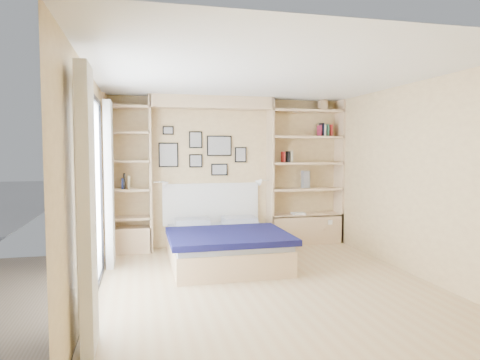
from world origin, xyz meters
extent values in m
plane|color=tan|center=(0.00, 0.00, 0.00)|extent=(4.50, 4.50, 0.00)
plane|color=#E4C486|center=(0.00, 2.25, 1.25)|extent=(4.00, 0.00, 4.00)
plane|color=#E4C486|center=(0.00, -2.25, 1.25)|extent=(4.00, 0.00, 4.00)
plane|color=#E4C486|center=(-2.00, 0.00, 1.25)|extent=(0.00, 4.50, 4.50)
plane|color=#E4C486|center=(2.00, 0.00, 1.25)|extent=(0.00, 4.50, 4.50)
plane|color=white|center=(0.00, 0.00, 2.50)|extent=(4.50, 4.50, 0.00)
cube|color=beige|center=(-1.30, 2.08, 1.25)|extent=(0.04, 0.35, 2.50)
cube|color=beige|center=(0.70, 2.08, 1.25)|extent=(0.04, 0.35, 2.50)
cube|color=beige|center=(-0.30, 2.08, 2.40)|extent=(2.00, 0.35, 0.20)
cube|color=beige|center=(1.98, 2.08, 1.25)|extent=(0.04, 0.35, 2.50)
cube|color=beige|center=(-1.98, 2.08, 1.25)|extent=(0.04, 0.35, 2.50)
cube|color=beige|center=(1.35, 2.08, 0.25)|extent=(1.30, 0.35, 0.50)
cube|color=beige|center=(-1.65, 2.08, 0.20)|extent=(0.70, 0.35, 0.40)
cube|color=black|center=(-1.97, 0.00, 2.23)|extent=(0.04, 2.08, 0.06)
cube|color=black|center=(-1.97, 0.00, 0.03)|extent=(0.04, 2.08, 0.06)
cube|color=black|center=(-1.97, -1.02, 1.10)|extent=(0.04, 0.06, 2.20)
cube|color=black|center=(-1.97, 1.02, 1.10)|extent=(0.04, 0.06, 2.20)
cube|color=silver|center=(-1.98, 0.00, 1.12)|extent=(0.01, 2.00, 2.20)
cube|color=white|center=(-1.88, -1.30, 1.15)|extent=(0.10, 0.45, 2.30)
cube|color=white|center=(-1.88, 1.30, 1.15)|extent=(0.10, 0.45, 2.30)
cube|color=beige|center=(1.35, 2.08, 0.50)|extent=(1.30, 0.35, 0.04)
cube|color=beige|center=(1.35, 2.08, 0.95)|extent=(1.30, 0.35, 0.04)
cube|color=beige|center=(1.35, 2.08, 1.40)|extent=(1.30, 0.35, 0.04)
cube|color=beige|center=(1.35, 2.08, 1.85)|extent=(1.30, 0.35, 0.04)
cube|color=beige|center=(1.35, 2.08, 2.30)|extent=(1.30, 0.35, 0.04)
cube|color=beige|center=(-1.65, 2.08, 0.55)|extent=(0.70, 0.35, 0.04)
cube|color=beige|center=(-1.65, 2.08, 1.00)|extent=(0.70, 0.35, 0.04)
cube|color=beige|center=(-1.65, 2.08, 1.45)|extent=(0.70, 0.35, 0.04)
cube|color=beige|center=(-1.65, 2.08, 1.90)|extent=(0.70, 0.35, 0.04)
cube|color=beige|center=(-1.65, 2.08, 2.30)|extent=(0.70, 0.35, 0.04)
cube|color=beige|center=(-0.29, 1.10, 0.17)|extent=(1.53, 1.91, 0.33)
cube|color=#ABB0BA|center=(-0.29, 1.10, 0.38)|extent=(1.49, 1.87, 0.10)
cube|color=#0E0F3C|center=(-0.29, 0.78, 0.45)|extent=(1.63, 1.34, 0.08)
cube|color=#ABB0BA|center=(-0.68, 1.76, 0.49)|extent=(0.52, 0.38, 0.12)
cube|color=#ABB0BA|center=(0.09, 1.76, 0.49)|extent=(0.52, 0.38, 0.12)
cube|color=white|center=(-0.29, 2.22, 0.72)|extent=(1.63, 0.04, 0.70)
cube|color=black|center=(-1.00, 2.23, 1.55)|extent=(0.32, 0.02, 0.40)
cube|color=gray|center=(-1.00, 2.21, 1.55)|extent=(0.28, 0.01, 0.36)
cube|color=black|center=(-0.55, 2.23, 1.80)|extent=(0.22, 0.02, 0.28)
cube|color=gray|center=(-0.55, 2.21, 1.80)|extent=(0.18, 0.01, 0.24)
cube|color=black|center=(-0.55, 2.23, 1.45)|extent=(0.22, 0.02, 0.22)
cube|color=gray|center=(-0.55, 2.21, 1.45)|extent=(0.18, 0.01, 0.18)
cube|color=black|center=(-0.15, 2.23, 1.70)|extent=(0.42, 0.02, 0.34)
cube|color=gray|center=(-0.15, 2.21, 1.70)|extent=(0.38, 0.01, 0.30)
cube|color=black|center=(-0.15, 2.23, 1.30)|extent=(0.28, 0.02, 0.20)
cube|color=gray|center=(-0.15, 2.21, 1.30)|extent=(0.24, 0.01, 0.16)
cube|color=black|center=(0.22, 2.23, 1.55)|extent=(0.20, 0.02, 0.26)
cube|color=gray|center=(0.22, 2.21, 1.55)|extent=(0.16, 0.01, 0.22)
cube|color=black|center=(-1.00, 2.23, 1.95)|extent=(0.18, 0.02, 0.14)
cube|color=gray|center=(-1.00, 2.21, 1.95)|extent=(0.14, 0.01, 0.10)
cylinder|color=silver|center=(-1.16, 2.00, 1.12)|extent=(0.20, 0.02, 0.02)
cone|color=white|center=(-1.06, 2.00, 1.10)|extent=(0.13, 0.12, 0.15)
cylinder|color=silver|center=(0.56, 2.00, 1.12)|extent=(0.20, 0.02, 0.02)
cone|color=white|center=(0.46, 2.00, 1.10)|extent=(0.13, 0.12, 0.15)
cube|color=#A51E1E|center=(0.93, 2.07, 1.51)|extent=(0.02, 0.15, 0.18)
cube|color=black|center=(1.02, 2.07, 1.51)|extent=(0.03, 0.15, 0.19)
cube|color=#BFB28C|center=(1.07, 2.07, 1.52)|extent=(0.04, 0.15, 0.20)
cube|color=maroon|center=(1.59, 2.07, 1.96)|extent=(0.02, 0.15, 0.18)
cube|color=navy|center=(1.63, 2.07, 1.98)|extent=(0.03, 0.15, 0.22)
cube|color=black|center=(1.62, 2.07, 1.98)|extent=(0.03, 0.15, 0.22)
cube|color=#BFB28C|center=(1.67, 2.07, 1.97)|extent=(0.04, 0.15, 0.19)
cube|color=#26593F|center=(1.73, 2.07, 1.97)|extent=(0.03, 0.15, 0.20)
cube|color=#A51E1E|center=(1.79, 2.07, 1.97)|extent=(0.03, 0.15, 0.20)
cube|color=navy|center=(-1.73, 2.07, 1.10)|extent=(0.02, 0.15, 0.16)
cube|color=black|center=(-1.70, 2.07, 1.14)|extent=(0.03, 0.15, 0.24)
cube|color=#C7BD8F|center=(-1.63, 2.07, 1.12)|extent=(0.03, 0.15, 0.21)
cube|color=beige|center=(1.65, 2.07, 2.40)|extent=(0.13, 0.13, 0.15)
cone|color=beige|center=(1.65, 2.07, 2.51)|extent=(0.20, 0.20, 0.08)
cube|color=slate|center=(1.34, 2.07, 1.12)|extent=(0.12, 0.12, 0.30)
cube|color=white|center=(1.20, 2.02, 0.54)|extent=(0.22, 0.16, 0.03)
camera|label=1|loc=(-1.46, -4.89, 1.63)|focal=32.00mm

